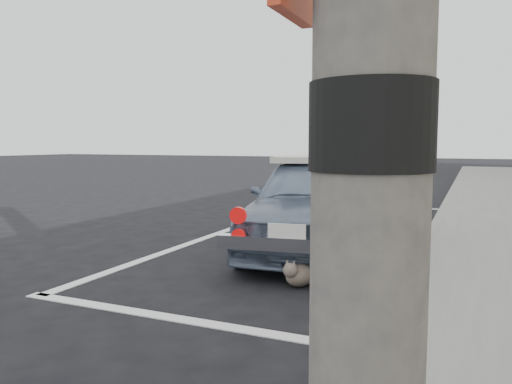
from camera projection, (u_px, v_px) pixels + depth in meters
ground at (167, 293)px, 4.18m from camera, size 80.00×80.00×0.00m
pline_rear at (187, 320)px, 3.53m from camera, size 3.00×0.12×0.01m
pline_front at (373, 206)px, 9.90m from camera, size 3.00×0.12×0.01m
pline_side at (231, 229)px, 7.28m from camera, size 0.12×7.00×0.01m
retro_coupe at (314, 202)px, 5.84m from camera, size 1.83×3.47×1.12m
cat at (299, 273)px, 4.36m from camera, size 0.30×0.46×0.26m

